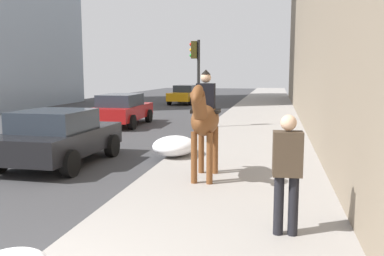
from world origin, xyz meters
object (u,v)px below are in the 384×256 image
at_px(mounted_horse_near, 205,118).
at_px(traffic_light_near_curb, 196,70).
at_px(car_near_lane, 122,109).
at_px(car_mid_lane, 185,94).
at_px(pedestrian_greeting, 287,167).
at_px(car_far_lane, 58,137).

height_order(mounted_horse_near, traffic_light_near_curb, traffic_light_near_curb).
relative_size(car_near_lane, traffic_light_near_curb, 1.15).
xyz_separation_m(car_near_lane, car_mid_lane, (13.47, 0.10, -0.01)).
bearing_deg(mounted_horse_near, pedestrian_greeting, 29.60).
height_order(pedestrian_greeting, car_far_lane, pedestrian_greeting).
height_order(car_far_lane, traffic_light_near_curb, traffic_light_near_curb).
height_order(pedestrian_greeting, traffic_light_near_curb, traffic_light_near_curb).
xyz_separation_m(mounted_horse_near, pedestrian_greeting, (-2.77, -1.64, -0.33)).
relative_size(car_mid_lane, car_far_lane, 1.17).
height_order(car_mid_lane, car_far_lane, same).
height_order(car_mid_lane, traffic_light_near_curb, traffic_light_near_curb).
xyz_separation_m(car_mid_lane, car_far_lane, (-21.31, -1.40, -0.00)).
distance_m(car_far_lane, traffic_light_near_curb, 7.65).
distance_m(pedestrian_greeting, car_mid_lane, 26.18).
xyz_separation_m(car_far_lane, traffic_light_near_curb, (7.09, -2.27, 1.76)).
bearing_deg(car_mid_lane, pedestrian_greeting, 18.35).
relative_size(pedestrian_greeting, car_far_lane, 0.44).
bearing_deg(pedestrian_greeting, car_near_lane, 27.33).
relative_size(pedestrian_greeting, car_mid_lane, 0.38).
height_order(mounted_horse_near, car_far_lane, mounted_horse_near).
relative_size(car_near_lane, car_far_lane, 1.11).
bearing_deg(car_mid_lane, mounted_horse_near, 16.29).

